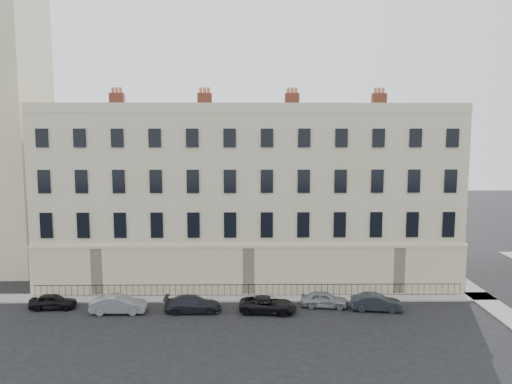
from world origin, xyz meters
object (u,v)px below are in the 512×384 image
at_px(car_f, 376,302).
at_px(car_c, 193,304).
at_px(car_a, 53,301).
at_px(car_e, 324,299).
at_px(car_d, 268,305).
at_px(car_b, 119,304).

bearing_deg(car_f, car_c, 97.29).
xyz_separation_m(car_a, car_e, (20.83, 0.13, 0.03)).
height_order(car_a, car_c, car_c).
relative_size(car_d, car_e, 1.18).
bearing_deg(car_e, car_f, -93.47).
xyz_separation_m(car_a, car_d, (16.42, -0.96, 0.01)).
bearing_deg(car_d, car_a, 92.95).
bearing_deg(car_d, car_e, -69.77).
relative_size(car_a, car_c, 0.81).
xyz_separation_m(car_d, car_e, (4.41, 1.09, 0.02)).
bearing_deg(car_c, car_b, 89.91).
xyz_separation_m(car_c, car_e, (10.04, 0.91, -0.00)).
bearing_deg(car_a, car_e, -92.20).
distance_m(car_b, car_e, 15.62).
xyz_separation_m(car_c, car_d, (5.63, -0.18, -0.03)).
bearing_deg(car_a, car_c, -96.69).
distance_m(car_b, car_d, 11.17).
relative_size(car_b, car_d, 0.96).
bearing_deg(car_a, car_b, -102.65).
distance_m(car_a, car_e, 20.83).
height_order(car_c, car_d, car_c).
distance_m(car_b, car_c, 5.54).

